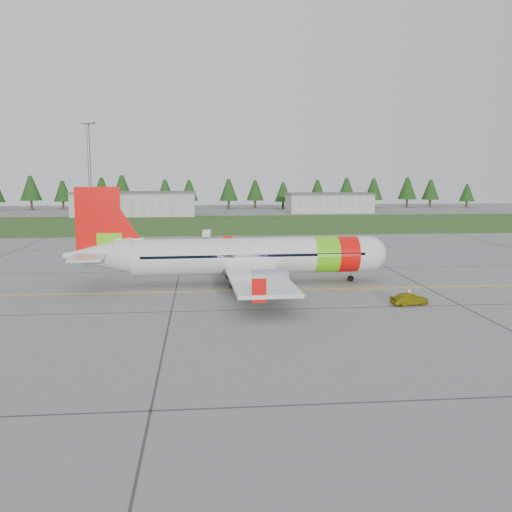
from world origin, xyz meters
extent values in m
plane|color=gray|center=(0.00, 0.00, 0.00)|extent=(320.00, 320.00, 0.00)
cylinder|color=silver|center=(-7.10, 11.49, 2.95)|extent=(24.82, 4.49, 3.71)
sphere|color=silver|center=(5.25, 11.88, 2.95)|extent=(3.71, 3.71, 3.71)
cone|color=silver|center=(-22.77, 10.99, 3.28)|extent=(6.77, 3.92, 3.71)
cube|color=black|center=(5.54, 11.89, 3.28)|extent=(1.60, 2.52, 0.53)
cylinder|color=#62D40F|center=(0.50, 11.73, 2.95)|extent=(2.59, 3.86, 3.79)
cylinder|color=red|center=(2.78, 11.80, 2.95)|extent=(2.21, 3.85, 3.79)
cube|color=silver|center=(-7.57, 11.47, 1.90)|extent=(6.19, 30.57, 0.34)
cube|color=red|center=(-9.00, 26.55, 2.42)|extent=(1.15, 0.21, 1.90)
cube|color=red|center=(-8.04, -3.66, 2.42)|extent=(1.15, 0.21, 1.90)
cylinder|color=gray|center=(-6.31, 16.74, 1.38)|extent=(3.48, 2.10, 2.00)
cylinder|color=gray|center=(-5.98, 6.29, 1.38)|extent=(3.48, 2.10, 2.00)
cube|color=red|center=(-22.58, 11.00, 6.46)|extent=(4.38, 0.48, 7.22)
cube|color=#62D40F|center=(-21.54, 11.03, 4.37)|extent=(2.48, 0.48, 2.28)
cube|color=silver|center=(-23.25, 10.98, 3.52)|extent=(3.39, 11.02, 0.21)
cylinder|color=slate|center=(3.35, 11.82, 0.67)|extent=(0.17, 0.17, 1.33)
cylinder|color=black|center=(3.35, 11.82, 0.32)|extent=(0.65, 0.29, 0.65)
cylinder|color=slate|center=(-8.61, 14.10, 0.90)|extent=(0.21, 0.21, 1.81)
cylinder|color=black|center=(-8.99, 14.09, 0.49)|extent=(1.00, 0.46, 0.99)
cylinder|color=slate|center=(-8.44, 8.78, 0.90)|extent=(0.21, 0.21, 1.81)
cylinder|color=black|center=(-8.82, 8.77, 0.49)|extent=(1.00, 0.46, 0.99)
imported|color=yellow|center=(5.59, 0.59, 1.66)|extent=(1.38, 1.54, 3.32)
imported|color=silver|center=(-11.43, 54.91, 2.06)|extent=(1.54, 1.47, 4.11)
cube|color=#30561E|center=(0.00, 82.00, 0.01)|extent=(320.00, 50.00, 0.03)
cube|color=gold|center=(0.00, 8.00, 0.01)|extent=(120.00, 0.25, 0.02)
cube|color=#A8A8A3|center=(-30.00, 110.00, 3.00)|extent=(32.00, 14.00, 6.00)
cube|color=#A8A8A3|center=(25.00, 118.00, 2.60)|extent=(24.00, 12.00, 5.20)
cylinder|color=slate|center=(-32.00, 58.00, 10.00)|extent=(0.50, 0.50, 20.00)
camera|label=1|loc=(-12.45, -46.57, 11.43)|focal=40.00mm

